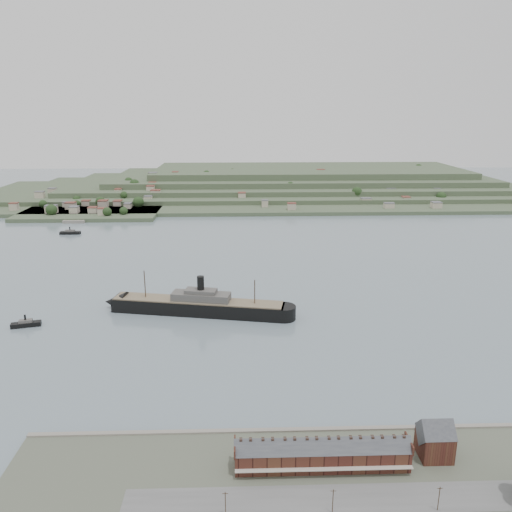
{
  "coord_description": "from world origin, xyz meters",
  "views": [
    {
      "loc": [
        -35.22,
        -300.5,
        111.07
      ],
      "look_at": [
        -24.37,
        30.0,
        13.98
      ],
      "focal_mm": 35.0,
      "sensor_mm": 36.0,
      "label": 1
    }
  ],
  "objects_px": {
    "gabled_building": "(435,440)",
    "steamship": "(193,305)",
    "terrace_row": "(322,454)",
    "tugboat": "(26,324)"
  },
  "relations": [
    {
      "from": "gabled_building",
      "to": "steamship",
      "type": "xyz_separation_m",
      "value": [
        -89.68,
        127.27,
        -3.25
      ]
    },
    {
      "from": "gabled_building",
      "to": "steamship",
      "type": "height_order",
      "value": "steamship"
    },
    {
      "from": "terrace_row",
      "to": "steamship",
      "type": "relative_size",
      "value": 0.5
    },
    {
      "from": "terrace_row",
      "to": "gabled_building",
      "type": "height_order",
      "value": "gabled_building"
    },
    {
      "from": "terrace_row",
      "to": "gabled_building",
      "type": "relative_size",
      "value": 3.95
    },
    {
      "from": "gabled_building",
      "to": "terrace_row",
      "type": "bearing_deg",
      "value": -173.88
    },
    {
      "from": "terrace_row",
      "to": "gabled_building",
      "type": "bearing_deg",
      "value": 6.12
    },
    {
      "from": "terrace_row",
      "to": "tugboat",
      "type": "bearing_deg",
      "value": 140.33
    },
    {
      "from": "terrace_row",
      "to": "tugboat",
      "type": "relative_size",
      "value": 3.58
    },
    {
      "from": "steamship",
      "to": "tugboat",
      "type": "xyz_separation_m",
      "value": [
        -87.66,
        -15.32,
        -3.28
      ]
    }
  ]
}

